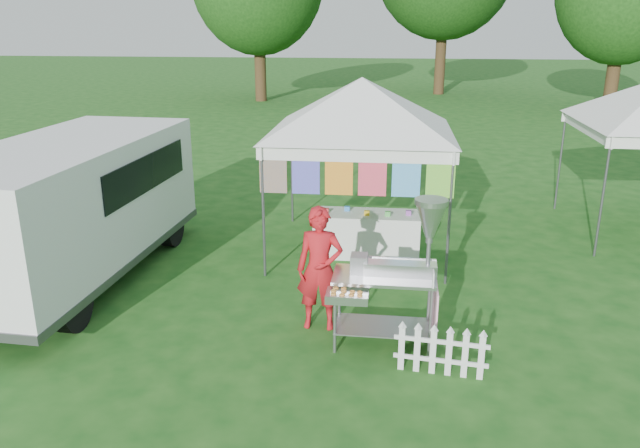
# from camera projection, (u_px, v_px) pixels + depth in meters

# --- Properties ---
(ground) EXTENTS (120.00, 120.00, 0.00)m
(ground) POSITION_uv_depth(u_px,v_px,m) (343.00, 345.00, 7.86)
(ground) COLOR #174C15
(ground) RESTS_ON ground
(canopy_main) EXTENTS (4.24, 4.24, 3.45)m
(canopy_main) POSITION_uv_depth(u_px,v_px,m) (362.00, 78.00, 10.22)
(canopy_main) COLOR #59595E
(canopy_main) RESTS_ON ground
(donut_cart) EXTENTS (1.39, 0.93, 1.92)m
(donut_cart) POSITION_uv_depth(u_px,v_px,m) (402.00, 263.00, 7.48)
(donut_cart) COLOR gray
(donut_cart) RESTS_ON ground
(vendor) EXTENTS (0.60, 0.40, 1.65)m
(vendor) POSITION_uv_depth(u_px,v_px,m) (320.00, 269.00, 8.08)
(vendor) COLOR red
(vendor) RESTS_ON ground
(cargo_van) EXTENTS (2.36, 5.30, 2.16)m
(cargo_van) POSITION_uv_depth(u_px,v_px,m) (74.00, 205.00, 9.68)
(cargo_van) COLOR white
(cargo_van) RESTS_ON ground
(picket_fence) EXTENTS (1.07, 0.16, 0.56)m
(picket_fence) POSITION_uv_depth(u_px,v_px,m) (441.00, 352.00, 7.12)
(picket_fence) COLOR white
(picket_fence) RESTS_ON ground
(display_table) EXTENTS (1.80, 0.70, 0.75)m
(display_table) POSITION_uv_depth(u_px,v_px,m) (367.00, 234.00, 10.76)
(display_table) COLOR white
(display_table) RESTS_ON ground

